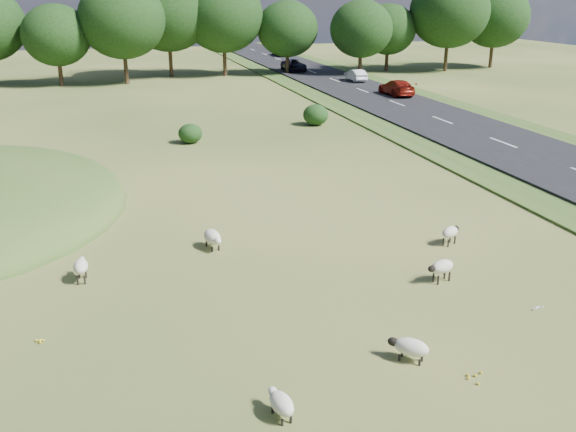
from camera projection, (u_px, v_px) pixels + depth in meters
The scene contains 14 objects.
ground at pixel (187, 152), 40.10m from camera, with size 160.00×160.00×0.00m, color #315019.
road at pixel (407, 108), 54.33m from camera, with size 8.00×150.00×0.25m, color black.
treeline at pixel (131, 20), 69.76m from camera, with size 96.28×14.66×11.70m.
shrubs at pixel (178, 122), 45.72m from camera, with size 26.20×9.08×1.56m.
sheep_0 at pixel (213, 237), 24.99m from camera, with size 0.77×1.37×0.76m.
sheep_1 at pixel (442, 267), 22.11m from camera, with size 1.17×0.73×0.81m.
sheep_2 at pixel (81, 266), 22.17m from camera, with size 0.54×1.12×0.80m.
sheep_3 at pixel (281, 403), 15.09m from camera, with size 0.63×1.13×0.63m.
sheep_5 at pixel (410, 347), 17.41m from camera, with size 1.10×1.06×0.67m.
sheep_6 at pixel (450, 232), 25.40m from camera, with size 1.07×0.83×0.76m.
car_0 at pixel (356, 75), 69.63m from camera, with size 1.33×3.80×1.25m, color white.
car_3 at pixel (294, 65), 78.45m from camera, with size 2.24×4.86×1.35m, color black.
car_4 at pixel (397, 87), 60.22m from camera, with size 2.00×4.92×1.43m, color maroon.
car_5 at pixel (282, 50), 96.74m from camera, with size 2.14×5.25×1.52m, color navy.
Camera 1 is at (-4.72, -19.37, 9.57)m, focal length 40.00 mm.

